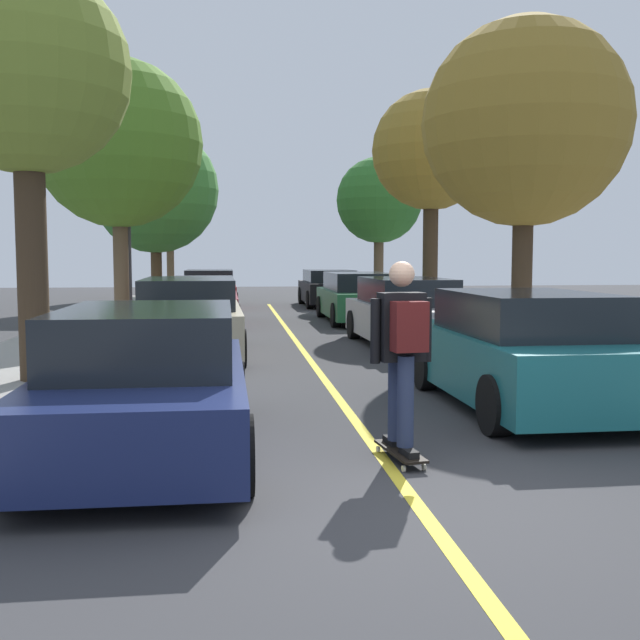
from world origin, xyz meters
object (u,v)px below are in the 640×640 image
Objects in this scene: parked_car_right_near at (407,313)px; street_tree_left_farthest at (169,202)px; parked_car_left_far at (203,301)px; parked_car_left_near at (189,317)px; parked_car_right_nearest at (524,352)px; street_tree_left_near at (118,144)px; street_tree_right_far at (379,201)px; fire_hydrant at (584,351)px; streetlamp at (128,202)px; parked_car_left_farthest at (210,289)px; parked_car_left_nearest at (148,382)px; street_tree_right_near at (432,152)px; skateboarder at (403,344)px; street_tree_right_nearest at (525,124)px; street_tree_left_far at (155,190)px; parked_car_right_far at (359,297)px; parked_car_right_farthest at (329,288)px; street_tree_left_nearest at (26,74)px; skateboard at (400,451)px.

street_tree_left_farthest is at bearing 108.19° from parked_car_right_near.
street_tree_left_farthest is at bearing 98.10° from parked_car_left_far.
parked_car_left_near is 1.11× the size of parked_car_right_nearest.
parked_car_left_far is 4.63m from street_tree_left_near.
fire_hydrant is at bearing -91.38° from street_tree_right_far.
parked_car_left_near is at bearing -71.03° from streetlamp.
parked_car_left_farthest is 8.28m from streetlamp.
parked_car_left_nearest is at bearing -106.81° from street_tree_right_far.
streetlamp is at bearing -171.31° from street_tree_right_near.
skateboarder is (4.24, -27.59, -3.12)m from street_tree_left_farthest.
parked_car_left_nearest is 9.78m from street_tree_right_nearest.
skateboarder is at bearing -78.74° from street_tree_left_far.
fire_hydrant is (-0.43, -10.22, -4.21)m from street_tree_right_near.
parked_car_left_farthest is 7.41m from parked_car_right_far.
parked_car_left_near is at bearing -90.01° from parked_car_left_far.
street_tree_left_near is 1.06× the size of street_tree_right_nearest.
parked_car_right_nearest reaches higher than parked_car_right_near.
parked_car_right_far is at bearing -105.38° from street_tree_right_far.
street_tree_left_farthest is 15.92m from street_tree_right_near.
street_tree_left_nearest is (-6.27, -16.87, 3.63)m from parked_car_right_farthest.
street_tree_right_near is 8.25m from streetlamp.
street_tree_left_far is at bearing 90.00° from street_tree_left_nearest.
street_tree_left_nearest is at bearing -101.05° from parked_car_left_far.
parked_car_left_farthest is at bearing 77.18° from streetlamp.
street_tree_right_nearest reaches higher than parked_car_right_nearest.
parked_car_left_far is 4.36m from parked_car_right_far.
street_tree_right_nearest is at bearing -90.00° from street_tree_right_far.
street_tree_right_nearest is 14.19m from street_tree_right_far.
fire_hydrant is at bearing -48.67° from street_tree_left_near.
skateboarder is (4.24, -4.21, -3.23)m from street_tree_left_nearest.
street_tree_left_far reaches higher than parked_car_left_far.
parked_car_right_nearest is at bearing -51.25° from parked_car_left_near.
streetlamp is (-6.09, -8.35, 2.51)m from parked_car_right_farthest.
parked_car_right_nearest is 0.78× the size of streetlamp.
skateboarder reaches higher than fire_hydrant.
fire_hydrant is at bearing -96.92° from street_tree_right_nearest.
skateboarder is at bearing -103.39° from parked_car_right_near.
skateboard is at bearing -98.04° from parked_car_right_far.
street_tree_left_far is 8.65m from streetlamp.
street_tree_left_nearest is (-1.92, -16.21, 3.63)m from parked_car_left_farthest.
parked_car_right_near is 12.57m from parked_car_right_farthest.
street_tree_left_near is 12.45m from fire_hydrant.
skateboard is at bearing -15.32° from parked_car_left_nearest.
street_tree_left_near is (-1.93, 11.90, 3.91)m from parked_car_left_nearest.
street_tree_right_nearest is at bearing -75.00° from parked_car_right_far.
skateboarder is (4.07, -12.72, -2.11)m from streetlamp.
skateboard is (-3.96, -7.20, -4.22)m from street_tree_right_nearest.
street_tree_right_far is at bearing 74.62° from parked_car_right_far.
streetlamp is (-1.75, 5.09, 2.47)m from parked_car_left_near.
fire_hydrant is (-0.43, -3.50, -3.82)m from street_tree_right_nearest.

